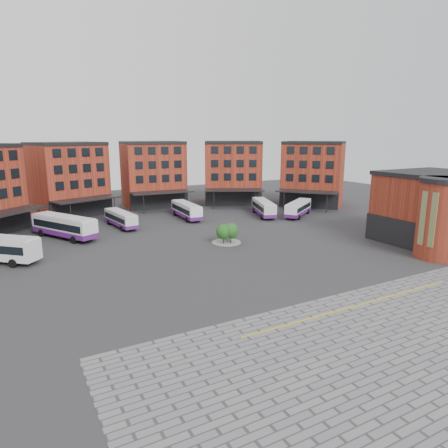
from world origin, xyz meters
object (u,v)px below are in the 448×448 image
tree_island (228,232)px  bus_c (121,219)px  bus_b (64,226)px  bus_e (264,208)px  bus_d (186,210)px  bus_f (298,208)px

tree_island → bus_c: size_ratio=0.43×
bus_b → bus_e: bus_b is taller
tree_island → bus_e: 22.45m
tree_island → bus_c: bearing=121.1°
bus_e → bus_d: bearing=-178.4°
bus_b → bus_d: (22.94, 4.80, -0.28)m
tree_island → bus_f: (22.53, 11.45, -0.10)m
bus_f → bus_e: bearing=-156.7°
bus_c → bus_f: 34.54m
bus_d → bus_b: bearing=-165.5°
bus_b → bus_c: bus_b is taller
bus_d → bus_e: bearing=-16.0°
bus_c → bus_f: (33.77, -7.22, 0.09)m
bus_c → tree_island: bearing=-66.2°
tree_island → bus_c: tree_island is taller
bus_b → bus_f: (43.56, -3.80, -0.31)m
bus_c → bus_e: bearing=-14.6°
tree_island → bus_c: (-11.25, 18.67, -0.20)m
bus_b → tree_island: bearing=-64.8°
bus_b → bus_d: bearing=-17.0°
bus_b → bus_c: size_ratio=1.22×
bus_b → bus_f: bus_b is taller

